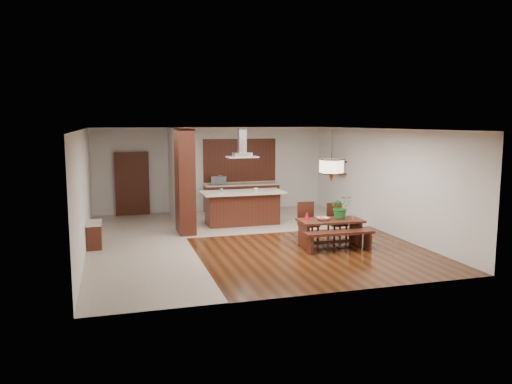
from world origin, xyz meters
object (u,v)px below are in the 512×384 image
object	(u,v)px
hallway_console	(94,235)
dining_table	(330,226)
dining_chair_left	(309,222)
fruit_bowl	(323,219)
island_cup	(256,190)
foliage_plant	(341,207)
range_hood	(242,143)
kitchen_island	(242,207)
dining_chair_right	(337,222)
pendant_lantern	(332,156)
dining_bench	(339,241)
microwave	(219,180)

from	to	relation	value
hallway_console	dining_table	bearing A→B (deg)	-14.50
dining_chair_left	fruit_bowl	distance (m)	0.59
hallway_console	island_cup	bearing A→B (deg)	18.55
foliage_plant	fruit_bowl	distance (m)	0.58
dining_table	range_hood	size ratio (longest dim) A/B	1.81
kitchen_island	foliage_plant	bearing A→B (deg)	-60.68
hallway_console	range_hood	xyz separation A→B (m)	(4.22, 1.66, 2.15)
hallway_console	dining_chair_right	world-z (taller)	dining_chair_right
hallway_console	pendant_lantern	xyz separation A→B (m)	(5.68, -1.47, 1.93)
dining_chair_left	dining_chair_right	xyz separation A→B (m)	(0.80, -0.03, -0.03)
kitchen_island	dining_chair_left	bearing A→B (deg)	-67.86
dining_chair_right	island_cup	size ratio (longest dim) A/B	7.74
dining_chair_left	fruit_bowl	size ratio (longest dim) A/B	3.46
dining_table	kitchen_island	distance (m)	3.45
dining_table	hallway_console	bearing A→B (deg)	165.50
dining_bench	pendant_lantern	distance (m)	2.08
dining_chair_right	island_cup	world-z (taller)	island_cup
island_cup	kitchen_island	bearing A→B (deg)	164.93
hallway_console	dining_bench	size ratio (longest dim) A/B	0.51
dining_chair_right	foliage_plant	bearing A→B (deg)	-108.94
dining_chair_right	range_hood	bearing A→B (deg)	122.77
fruit_bowl	kitchen_island	bearing A→B (deg)	111.42
pendant_lantern	island_cup	distance (m)	3.41
microwave	kitchen_island	bearing A→B (deg)	-69.38
dining_table	island_cup	distance (m)	3.25
foliage_plant	kitchen_island	xyz separation A→B (m)	(-1.75, 3.08, -0.44)
foliage_plant	kitchen_island	world-z (taller)	foliage_plant
dining_table	pendant_lantern	size ratio (longest dim) A/B	1.24
kitchen_island	island_cup	bearing A→B (deg)	-15.29
dining_table	range_hood	bearing A→B (deg)	114.95
microwave	island_cup	bearing A→B (deg)	-60.67
foliage_plant	microwave	size ratio (longest dim) A/B	1.14
dining_table	island_cup	world-z (taller)	island_cup
fruit_bowl	island_cup	xyz separation A→B (m)	(-0.84, 3.05, 0.37)
hallway_console	dining_chair_right	size ratio (longest dim) A/B	0.91
foliage_plant	microwave	bearing A→B (deg)	109.82
foliage_plant	fruit_bowl	xyz separation A→B (m)	(-0.51, -0.07, -0.26)
pendant_lantern	fruit_bowl	xyz separation A→B (m)	(-0.22, -0.03, -1.54)
dining_chair_right	foliage_plant	world-z (taller)	foliage_plant
kitchen_island	pendant_lantern	bearing A→B (deg)	-65.24
kitchen_island	dining_bench	bearing A→B (deg)	-69.07
fruit_bowl	kitchen_island	size ratio (longest dim) A/B	0.12
dining_chair_right	foliage_plant	size ratio (longest dim) A/B	1.65
dining_bench	microwave	distance (m)	6.33
dining_chair_left	island_cup	size ratio (longest dim) A/B	8.15
dining_bench	foliage_plant	xyz separation A→B (m)	(0.32, 0.62, 0.72)
foliage_plant	range_hood	world-z (taller)	range_hood
pendant_lantern	dining_bench	bearing A→B (deg)	-92.43
dining_bench	foliage_plant	size ratio (longest dim) A/B	2.92
island_cup	range_hood	bearing A→B (deg)	164.36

